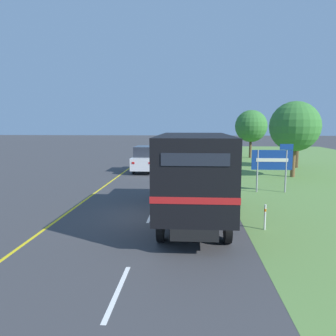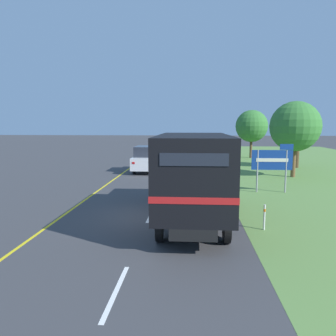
# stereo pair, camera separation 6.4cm
# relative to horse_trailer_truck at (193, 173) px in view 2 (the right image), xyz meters

# --- Properties ---
(ground_plane) EXTENTS (200.00, 200.00, 0.00)m
(ground_plane) POSITION_rel_horse_trailer_truck_xyz_m (-1.79, 0.27, -1.95)
(ground_plane) COLOR #3D3D3F
(edge_line_yellow) EXTENTS (0.12, 62.93, 0.01)m
(edge_line_yellow) POSITION_rel_horse_trailer_truck_xyz_m (-5.49, 13.59, -1.95)
(edge_line_yellow) COLOR yellow
(edge_line_yellow) RESTS_ON ground
(centre_dash_nearest) EXTENTS (0.12, 2.60, 0.01)m
(centre_dash_nearest) POSITION_rel_horse_trailer_truck_xyz_m (-1.79, -5.83, -1.95)
(centre_dash_nearest) COLOR white
(centre_dash_nearest) RESTS_ON ground
(centre_dash_near) EXTENTS (0.12, 2.60, 0.01)m
(centre_dash_near) POSITION_rel_horse_trailer_truck_xyz_m (-1.79, 0.77, -1.95)
(centre_dash_near) COLOR white
(centre_dash_near) RESTS_ON ground
(centre_dash_mid_a) EXTENTS (0.12, 2.60, 0.01)m
(centre_dash_mid_a) POSITION_rel_horse_trailer_truck_xyz_m (-1.79, 7.37, -1.95)
(centre_dash_mid_a) COLOR white
(centre_dash_mid_a) RESTS_ON ground
(centre_dash_mid_b) EXTENTS (0.12, 2.60, 0.01)m
(centre_dash_mid_b) POSITION_rel_horse_trailer_truck_xyz_m (-1.79, 13.97, -1.95)
(centre_dash_mid_b) COLOR white
(centre_dash_mid_b) RESTS_ON ground
(centre_dash_far) EXTENTS (0.12, 2.60, 0.01)m
(centre_dash_far) POSITION_rel_horse_trailer_truck_xyz_m (-1.79, 20.57, -1.95)
(centre_dash_far) COLOR white
(centre_dash_far) RESTS_ON ground
(centre_dash_farthest) EXTENTS (0.12, 2.60, 0.01)m
(centre_dash_farthest) POSITION_rel_horse_trailer_truck_xyz_m (-1.79, 27.17, -1.95)
(centre_dash_farthest) COLOR white
(centre_dash_farthest) RESTS_ON ground
(horse_trailer_truck) EXTENTS (2.58, 8.23, 3.47)m
(horse_trailer_truck) POSITION_rel_horse_trailer_truck_xyz_m (0.00, 0.00, 0.00)
(horse_trailer_truck) COLOR black
(horse_trailer_truck) RESTS_ON ground
(lead_car_white) EXTENTS (1.80, 4.45, 2.09)m
(lead_car_white) POSITION_rel_horse_trailer_truck_xyz_m (-3.78, 13.36, -0.91)
(lead_car_white) COLOR black
(lead_car_white) RESTS_ON ground
(highway_sign) EXTENTS (2.26, 0.09, 2.75)m
(highway_sign) POSITION_rel_horse_trailer_truck_xyz_m (4.51, 5.80, -0.17)
(highway_sign) COLOR #9E9EA3
(highway_sign) RESTS_ON ground
(roadside_tree_near) EXTENTS (3.61, 3.61, 5.50)m
(roadside_tree_near) POSITION_rel_horse_trailer_truck_xyz_m (7.37, 11.47, 1.73)
(roadside_tree_near) COLOR brown
(roadside_tree_near) RESTS_ON ground
(roadside_tree_mid) EXTENTS (3.29, 3.29, 5.30)m
(roadside_tree_mid) POSITION_rel_horse_trailer_truck_xyz_m (9.25, 16.80, 1.68)
(roadside_tree_mid) COLOR #4C3823
(roadside_tree_mid) RESTS_ON ground
(roadside_tree_far) EXTENTS (3.64, 3.64, 5.46)m
(roadside_tree_far) POSITION_rel_horse_trailer_truck_xyz_m (6.74, 25.26, 1.68)
(roadside_tree_far) COLOR brown
(roadside_tree_far) RESTS_ON ground
(delineator_post) EXTENTS (0.08, 0.08, 0.95)m
(delineator_post) POSITION_rel_horse_trailer_truck_xyz_m (2.61, -1.04, -1.44)
(delineator_post) COLOR white
(delineator_post) RESTS_ON ground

